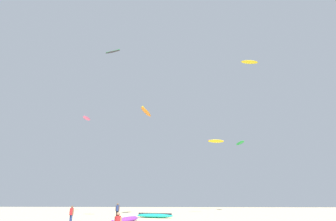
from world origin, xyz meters
name	(u,v)px	position (x,y,z in m)	size (l,w,h in m)	color
person_midground	(117,210)	(-6.36, 19.78, 1.02)	(0.54, 0.39, 1.75)	black
person_left	(71,213)	(-9.26, 13.00, 0.96)	(0.48, 0.37, 1.65)	navy
kite_grounded_near	(155,215)	(-1.97, 21.43, 0.28)	(4.97, 2.59, 0.59)	#19B29E
kite_grounded_mid	(125,219)	(-4.28, 14.45, 0.32)	(2.83, 5.70, 0.67)	purple
kite_aloft_0	(240,143)	(13.21, 37.67, 12.65)	(1.44, 4.06, 0.55)	green
kite_aloft_1	(87,118)	(-15.83, 31.49, 16.28)	(0.98, 2.81, 0.47)	#E5598C
kite_aloft_2	(146,112)	(-3.78, 23.86, 14.81)	(1.81, 4.42, 0.98)	orange
kite_aloft_3	(250,62)	(14.83, 31.05, 26.94)	(3.44, 1.47, 0.56)	yellow
kite_aloft_4	(216,141)	(7.34, 29.57, 11.37)	(2.86, 1.31, 0.60)	yellow
kite_aloft_5	(113,52)	(-7.04, 14.97, 19.96)	(2.22, 1.28, 0.47)	#2D2D33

